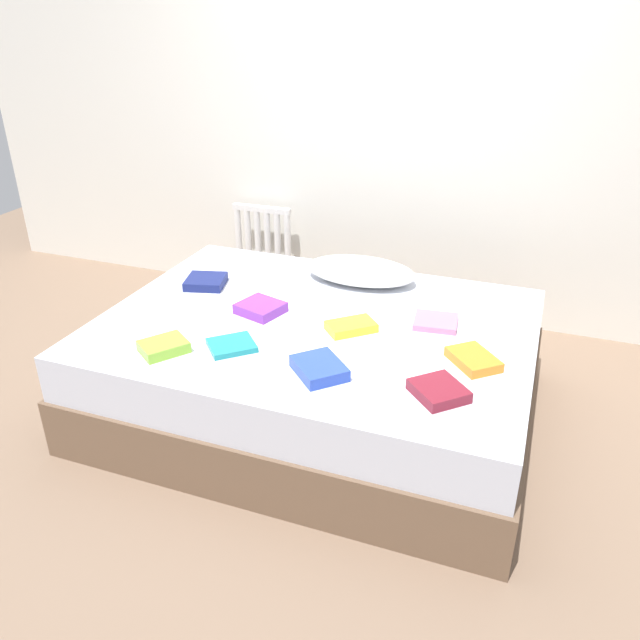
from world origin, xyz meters
The scene contains 15 objects.
ground_plane centered at (0.00, 0.00, 0.00)m, with size 8.00×8.00×0.00m, color #7F6651.
back_wall centered at (0.00, 1.35, 1.40)m, with size 6.00×0.10×2.80m, color silver.
bed centered at (0.00, 0.00, 0.25)m, with size 2.00×1.50×0.50m.
radiator centered at (-0.84, 1.20, 0.38)m, with size 0.41×0.04×0.49m.
pillow centered at (0.05, 0.52, 0.56)m, with size 0.59×0.33×0.12m, color white.
textbook_yellow centered at (0.18, -0.04, 0.52)m, with size 0.21×0.13×0.04m, color yellow.
textbook_blue centered at (0.18, -0.43, 0.53)m, with size 0.21×0.17×0.05m, color #2847B7.
textbook_orange centered at (0.74, -0.14, 0.52)m, with size 0.21×0.15×0.04m, color orange.
textbook_purple centered at (-0.28, -0.01, 0.52)m, with size 0.19×0.18×0.05m, color purple.
textbook_teal centered at (-0.25, -0.37, 0.51)m, with size 0.19×0.17×0.02m, color teal.
textbook_lime centered at (-0.50, -0.49, 0.52)m, with size 0.19×0.15×0.05m, color #8CC638.
textbook_pink centered at (0.53, 0.16, 0.51)m, with size 0.19×0.18×0.03m, color pink.
textbook_white centered at (-0.63, -0.11, 0.51)m, with size 0.23×0.16×0.02m, color white.
textbook_maroon centered at (0.65, -0.43, 0.52)m, with size 0.19×0.17×0.04m, color maroon.
textbook_navy centered at (-0.68, 0.18, 0.52)m, with size 0.19×0.19×0.04m, color navy.
Camera 1 is at (0.92, -2.43, 1.82)m, focal length 35.27 mm.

